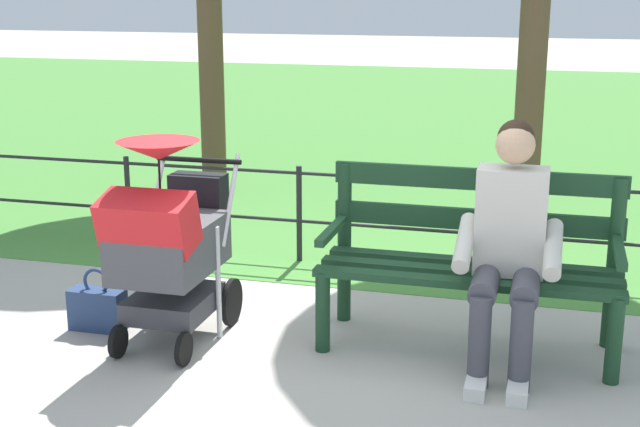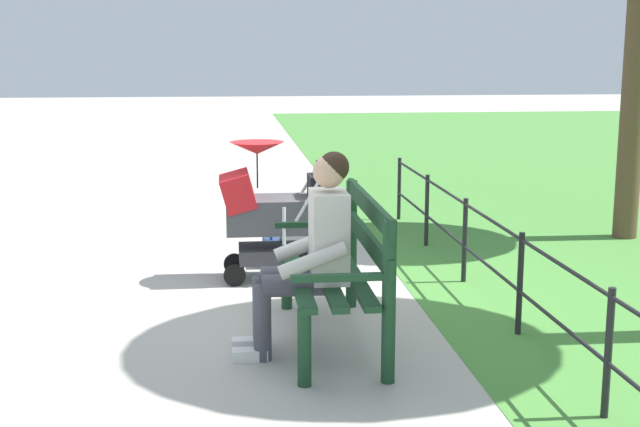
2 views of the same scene
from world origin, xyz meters
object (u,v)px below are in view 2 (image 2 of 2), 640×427
Objects in this scene: stroller at (267,209)px; handbag at (271,251)px; park_bench at (343,263)px; person_on_bench at (311,248)px.

handbag is at bearing -6.55° from stroller.
park_bench is 0.34m from person_on_bench.
park_bench is at bearing -170.33° from handbag.
stroller reaches higher than park_bench.
stroller is (1.80, 0.19, -0.08)m from person_on_bench.
person_on_bench is 3.45× the size of handbag.
handbag is (0.49, -0.06, -0.47)m from stroller.
park_bench reaches higher than handbag.
handbag is (2.09, 0.36, -0.40)m from park_bench.
stroller is at bearing 14.51° from park_bench.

